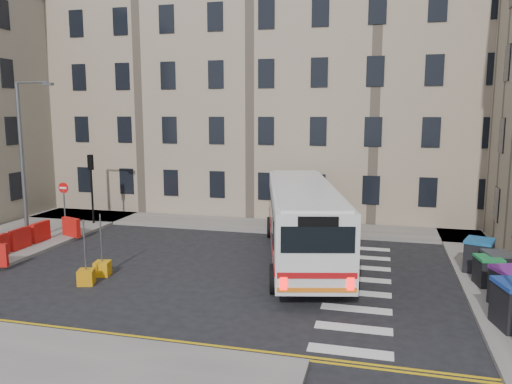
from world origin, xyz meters
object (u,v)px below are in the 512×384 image
at_px(streetlamp, 22,160).
at_px(wheelie_bin_d, 497,267).
at_px(wheelie_bin_b, 512,288).
at_px(bollard_yellow, 103,268).
at_px(bollard_chevron, 86,277).
at_px(wheelie_bin_e, 479,255).
at_px(bus, 302,218).
at_px(wheelie_bin_c, 488,271).

xyz_separation_m(streetlamp, wheelie_bin_d, (22.14, -0.97, -3.59)).
xyz_separation_m(wheelie_bin_b, wheelie_bin_d, (0.09, 2.77, -0.09)).
xyz_separation_m(bollard_yellow, bollard_chevron, (-0.02, -1.13, 0.00)).
bearing_deg(bollard_yellow, wheelie_bin_b, -0.01).
relative_size(wheelie_bin_e, bollard_yellow, 2.51).
height_order(bus, wheelie_bin_d, bus).
xyz_separation_m(wheelie_bin_b, bollard_chevron, (-15.47, -1.13, -0.54)).
xyz_separation_m(bus, wheelie_bin_d, (7.90, -1.57, -1.20)).
height_order(wheelie_bin_c, wheelie_bin_e, wheelie_bin_e).
bearing_deg(bus, bollard_chevron, -158.17).
height_order(wheelie_bin_e, bollard_yellow, wheelie_bin_e).
relative_size(bus, wheelie_bin_b, 8.27).
relative_size(streetlamp, wheelie_bin_c, 7.00).
bearing_deg(wheelie_bin_e, streetlamp, -160.47).
bearing_deg(streetlamp, wheelie_bin_b, -9.63).
relative_size(bollard_yellow, bollard_chevron, 1.00).
relative_size(wheelie_bin_c, bollard_chevron, 1.94).
height_order(wheelie_bin_b, bollard_yellow, wheelie_bin_b).
height_order(wheelie_bin_d, bollard_chevron, wheelie_bin_d).
bearing_deg(wheelie_bin_c, bollard_chevron, -178.48).
distance_m(streetlamp, bollard_yellow, 8.60).
distance_m(bus, wheelie_bin_d, 8.14).
bearing_deg(bollard_yellow, wheelie_bin_d, 10.10).
distance_m(wheelie_bin_d, bollard_yellow, 15.78).
bearing_deg(wheelie_bin_c, wheelie_bin_b, -92.87).
bearing_deg(wheelie_bin_b, wheelie_bin_e, 74.84).
relative_size(wheelie_bin_c, wheelie_bin_d, 0.93).
bearing_deg(wheelie_bin_d, bollard_yellow, 177.51).
height_order(bus, bollard_yellow, bus).
bearing_deg(streetlamp, wheelie_bin_d, -2.51).
bearing_deg(wheelie_bin_d, wheelie_bin_b, -104.48).
distance_m(streetlamp, wheelie_bin_c, 22.09).
height_order(streetlamp, wheelie_bin_e, streetlamp).
bearing_deg(bollard_yellow, wheelie_bin_e, 14.83).
distance_m(wheelie_bin_b, wheelie_bin_c, 2.25).
distance_m(bus, bollard_chevron, 9.55).
relative_size(wheelie_bin_e, bollard_chevron, 2.51).
height_order(wheelie_bin_c, bollard_yellow, wheelie_bin_c).
height_order(streetlamp, bollard_chevron, streetlamp).
bearing_deg(streetlamp, bollard_chevron, -36.49).
distance_m(bus, wheelie_bin_c, 7.88).
height_order(wheelie_bin_e, bollard_chevron, wheelie_bin_e).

